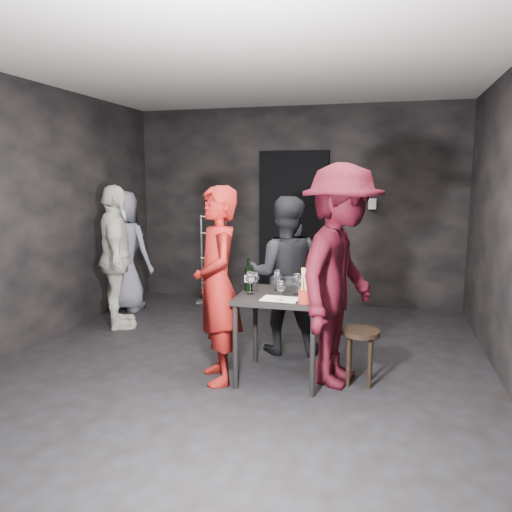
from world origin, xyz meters
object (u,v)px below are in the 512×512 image
(tasting_table, at_px, (282,305))
(bystander_grey, at_px, (123,247))
(bystander_cream, at_px, (116,250))
(breadstick_cup, at_px, (305,286))
(man_maroon, at_px, (341,250))
(server_red, at_px, (217,274))
(wine_bottle, at_px, (248,278))
(stool, at_px, (360,342))
(woman_black, at_px, (285,272))
(hand_truck, at_px, (213,285))

(tasting_table, xyz_separation_m, bystander_grey, (-2.49, 1.73, 0.19))
(bystander_cream, relative_size, breadstick_cup, 5.99)
(tasting_table, bearing_deg, bystander_cream, 155.48)
(man_maroon, bearing_deg, breadstick_cup, 155.16)
(server_red, bearing_deg, wine_bottle, 108.38)
(tasting_table, distance_m, bystander_cream, 2.39)
(wine_bottle, bearing_deg, man_maroon, -1.08)
(bystander_grey, bearing_deg, wine_bottle, 147.10)
(stool, height_order, bystander_cream, bystander_cream)
(stool, height_order, breadstick_cup, breadstick_cup)
(server_red, height_order, bystander_grey, server_red)
(stool, bearing_deg, woman_black, 140.54)
(man_maroon, relative_size, breadstick_cup, 7.48)
(stool, relative_size, man_maroon, 0.20)
(tasting_table, bearing_deg, hand_truck, 121.37)
(stool, bearing_deg, wine_bottle, 179.95)
(woman_black, relative_size, bystander_grey, 0.97)
(tasting_table, bearing_deg, wine_bottle, 171.52)
(wine_bottle, bearing_deg, tasting_table, -8.48)
(hand_truck, height_order, bystander_grey, bystander_grey)
(hand_truck, distance_m, bystander_grey, 1.38)
(tasting_table, xyz_separation_m, wine_bottle, (-0.31, 0.05, 0.21))
(tasting_table, distance_m, wine_bottle, 0.38)
(server_red, distance_m, wine_bottle, 0.32)
(hand_truck, bearing_deg, bystander_grey, -156.76)
(stool, xyz_separation_m, wine_bottle, (-0.98, 0.00, 0.49))
(wine_bottle, bearing_deg, bystander_grey, 142.40)
(stool, distance_m, wine_bottle, 1.10)
(server_red, xyz_separation_m, bystander_cream, (-1.64, 1.17, -0.01))
(tasting_table, height_order, breadstick_cup, breadstick_cup)
(woman_black, xyz_separation_m, breadstick_cup, (0.36, -0.96, 0.08))
(server_red, height_order, breadstick_cup, server_red)
(tasting_table, distance_m, woman_black, 0.72)
(woman_black, height_order, bystander_cream, bystander_cream)
(stool, relative_size, wine_bottle, 1.62)
(hand_truck, relative_size, wine_bottle, 4.21)
(tasting_table, bearing_deg, server_red, -160.14)
(bystander_cream, bearing_deg, server_red, -158.48)
(hand_truck, relative_size, stool, 2.60)
(server_red, distance_m, woman_black, 0.97)
(stool, bearing_deg, hand_truck, 131.80)
(stool, relative_size, bystander_grey, 0.28)
(server_red, height_order, bystander_cream, server_red)
(bystander_grey, distance_m, breadstick_cup, 3.38)
(hand_truck, height_order, server_red, server_red)
(man_maroon, relative_size, wine_bottle, 7.90)
(breadstick_cup, bearing_deg, man_maroon, 49.86)
(stool, height_order, wine_bottle, wine_bottle)
(hand_truck, xyz_separation_m, man_maroon, (2.01, -2.46, 0.93))
(hand_truck, relative_size, breadstick_cup, 3.99)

